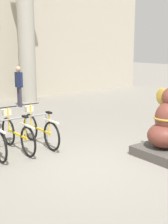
% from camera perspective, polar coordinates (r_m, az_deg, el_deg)
% --- Properties ---
extents(ground_plane, '(60.00, 60.00, 0.00)m').
position_cam_1_polar(ground_plane, '(6.63, 1.68, -9.63)').
color(ground_plane, gray).
extents(column_right, '(0.90, 0.90, 5.16)m').
position_cam_1_polar(column_right, '(13.91, -10.47, 12.61)').
color(column_right, '#ADA899').
rests_on(column_right, ground_plane).
extents(bike_rack, '(2.52, 0.05, 0.77)m').
position_cam_1_polar(bike_rack, '(7.50, -14.85, -2.88)').
color(bike_rack, gray).
rests_on(bike_rack, ground_plane).
extents(bicycle_2, '(0.48, 1.77, 0.99)m').
position_cam_1_polar(bicycle_2, '(7.55, -12.17, -3.88)').
color(bicycle_2, black).
rests_on(bicycle_2, ground_plane).
extents(bicycle_3, '(0.48, 1.77, 0.99)m').
position_cam_1_polar(bicycle_3, '(7.87, -8.10, -3.08)').
color(bicycle_3, black).
rests_on(bicycle_3, ground_plane).
extents(elephant_statue, '(1.14, 1.14, 1.82)m').
position_cam_1_polar(elephant_statue, '(7.22, 14.97, -3.14)').
color(elephant_statue, '#4C4742').
rests_on(elephant_statue, ground_plane).
extents(person_pedestrian, '(0.22, 0.47, 1.64)m').
position_cam_1_polar(person_pedestrian, '(12.81, -11.83, 5.25)').
color(person_pedestrian, '#383342').
rests_on(person_pedestrian, ground_plane).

